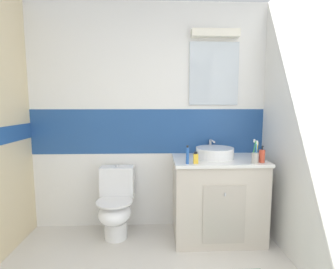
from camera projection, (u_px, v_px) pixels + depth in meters
name	position (u px, v px, depth m)	size (l,w,h in m)	color
wall_back_tiled	(150.00, 117.00, 2.84)	(3.20, 0.20, 2.50)	white
vanity_cabinet	(217.00, 198.00, 2.63)	(0.92, 0.60, 0.85)	beige
sink_basin	(215.00, 152.00, 2.60)	(0.39, 0.44, 0.17)	white
toilet	(116.00, 205.00, 2.64)	(0.37, 0.50, 0.74)	white
toothbrush_cup	(255.00, 157.00, 2.36)	(0.06, 0.06, 0.23)	#B2ADA3
soap_dispenser	(262.00, 156.00, 2.39)	(0.06, 0.06, 0.16)	#D84C33
toothpaste_tube_upright	(187.00, 155.00, 2.33)	(0.03, 0.03, 0.17)	#2659B2
perfume_flask_small	(196.00, 158.00, 2.35)	(0.04, 0.03, 0.11)	yellow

